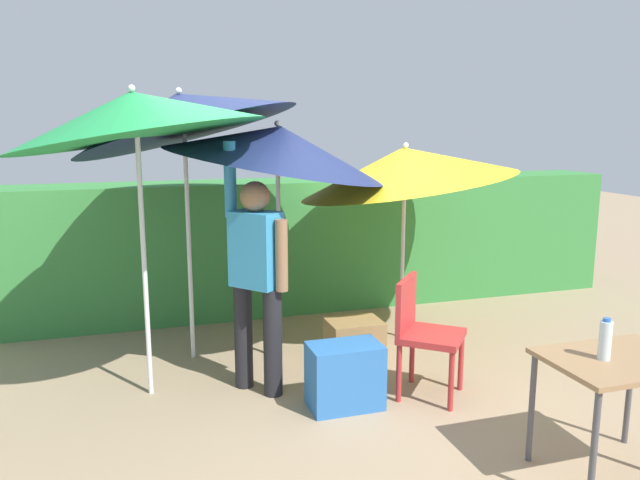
# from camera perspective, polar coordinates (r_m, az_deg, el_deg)

# --- Properties ---
(ground_plane) EXTENTS (24.00, 24.00, 0.00)m
(ground_plane) POSITION_cam_1_polar(r_m,az_deg,el_deg) (4.94, 1.06, -13.26)
(ground_plane) COLOR #9E8466
(hedge_row) EXTENTS (8.00, 0.70, 1.41)m
(hedge_row) POSITION_cam_1_polar(r_m,az_deg,el_deg) (6.71, -4.68, -0.53)
(hedge_row) COLOR #38843D
(hedge_row) RESTS_ON ground_plane
(umbrella_rainbow) EXTENTS (1.90, 1.86, 2.56)m
(umbrella_rainbow) POSITION_cam_1_polar(r_m,az_deg,el_deg) (5.19, -12.63, 11.30)
(umbrella_rainbow) COLOR silver
(umbrella_rainbow) RESTS_ON ground_plane
(umbrella_orange) EXTENTS (1.88, 1.85, 2.18)m
(umbrella_orange) POSITION_cam_1_polar(r_m,az_deg,el_deg) (5.13, -3.94, 8.65)
(umbrella_orange) COLOR silver
(umbrella_orange) RESTS_ON ground_plane
(umbrella_yellow) EXTENTS (2.01, 1.98, 1.99)m
(umbrella_yellow) POSITION_cam_1_polar(r_m,az_deg,el_deg) (5.67, 7.85, 6.72)
(umbrella_yellow) COLOR silver
(umbrella_yellow) RESTS_ON ground_plane
(umbrella_navy) EXTENTS (1.83, 1.80, 2.41)m
(umbrella_navy) POSITION_cam_1_polar(r_m,az_deg,el_deg) (4.54, -16.72, 10.99)
(umbrella_navy) COLOR silver
(umbrella_navy) RESTS_ON ground_plane
(person_vendor) EXTENTS (0.42, 0.48, 1.88)m
(person_vendor) POSITION_cam_1_polar(r_m,az_deg,el_deg) (4.59, -5.88, -2.88)
(person_vendor) COLOR black
(person_vendor) RESTS_ON ground_plane
(chair_plastic) EXTENTS (0.62, 0.62, 0.89)m
(chair_plastic) POSITION_cam_1_polar(r_m,az_deg,el_deg) (4.68, 9.40, -8.10)
(chair_plastic) COLOR #B72D2D
(chair_plastic) RESTS_ON ground_plane
(cooler_box) EXTENTS (0.52, 0.32, 0.47)m
(cooler_box) POSITION_cam_1_polar(r_m,az_deg,el_deg) (4.52, 2.31, -12.40)
(cooler_box) COLOR #2D6BB7
(cooler_box) RESTS_ON ground_plane
(crate_cardboard) EXTENTS (0.47, 0.37, 0.31)m
(crate_cardboard) POSITION_cam_1_polar(r_m,az_deg,el_deg) (5.52, 3.18, -8.94)
(crate_cardboard) COLOR #9E7A4C
(crate_cardboard) RESTS_ON ground_plane
(folding_table) EXTENTS (0.80, 0.60, 0.71)m
(folding_table) POSITION_cam_1_polar(r_m,az_deg,el_deg) (3.95, 25.73, -10.91)
(folding_table) COLOR #4C4C51
(folding_table) RESTS_ON ground_plane
(bottle_water) EXTENTS (0.07, 0.07, 0.24)m
(bottle_water) POSITION_cam_1_polar(r_m,az_deg,el_deg) (3.83, 24.78, -8.35)
(bottle_water) COLOR silver
(bottle_water) RESTS_ON folding_table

